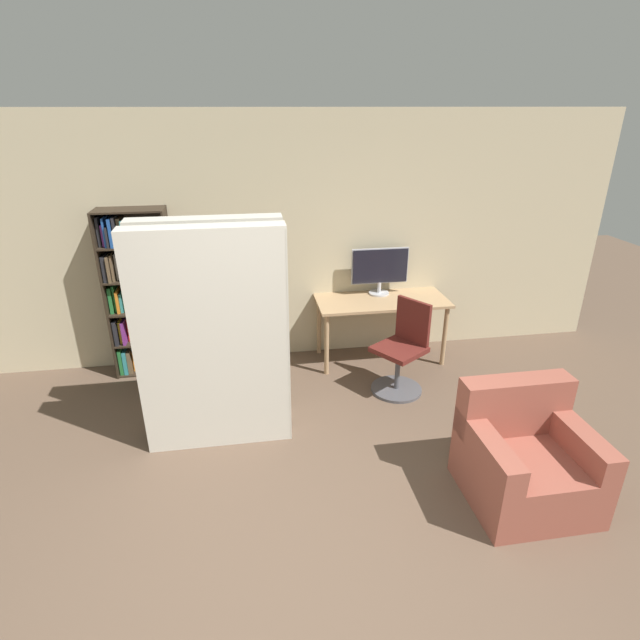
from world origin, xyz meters
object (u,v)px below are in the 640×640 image
object	(u,v)px
bookshelf	(134,296)
armchair	(524,458)
office_chair	(402,355)
mattress_near	(214,343)
mattress_far	(215,329)
monitor	(380,269)

from	to	relation	value
bookshelf	armchair	distance (m)	4.02
office_chair	armchair	size ratio (longest dim) A/B	1.11
mattress_near	mattress_far	bearing A→B (deg)	90.00
bookshelf	mattress_far	world-z (taller)	mattress_far
monitor	armchair	size ratio (longest dim) A/B	0.76
office_chair	armchair	xyz separation A→B (m)	(0.43, -1.60, -0.07)
bookshelf	mattress_far	bearing A→B (deg)	-53.38
office_chair	mattress_near	xyz separation A→B (m)	(-1.80, -0.61, 0.57)
armchair	monitor	bearing A→B (deg)	100.27
bookshelf	armchair	xyz separation A→B (m)	(3.12, -2.47, -0.55)
office_chair	mattress_far	size ratio (longest dim) A/B	0.49
office_chair	bookshelf	size ratio (longest dim) A/B	0.53
mattress_near	monitor	bearing A→B (deg)	39.78
armchair	mattress_near	bearing A→B (deg)	156.09
office_chair	bookshelf	bearing A→B (deg)	162.09
monitor	mattress_far	distance (m)	2.15
bookshelf	mattress_near	xyz separation A→B (m)	(0.89, -1.48, 0.09)
monitor	office_chair	xyz separation A→B (m)	(0.02, -0.87, -0.65)
office_chair	armchair	world-z (taller)	office_chair
bookshelf	mattress_near	distance (m)	1.73
office_chair	mattress_far	world-z (taller)	mattress_far
monitor	bookshelf	world-z (taller)	bookshelf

